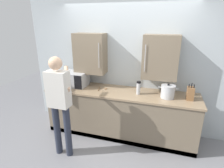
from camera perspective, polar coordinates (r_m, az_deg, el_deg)
name	(u,v)px	position (r m, az deg, el deg)	size (l,w,h in m)	color
ground_plane	(108,159)	(3.25, -1.39, -22.62)	(9.56, 9.56, 0.00)	gray
back_wall_tiled	(125,59)	(3.58, 4.23, 7.86)	(4.13, 0.44, 2.88)	#B2BCC1
counter_unit	(120,113)	(3.60, 2.54, -9.18)	(2.88, 0.71, 0.92)	#756651
microwave_oven	(72,79)	(3.77, -12.54, 1.64)	(0.56, 0.76, 0.29)	#B7BABF
stock_pot	(168,92)	(3.24, 17.32, -2.29)	(0.33, 0.24, 0.26)	#B7BABF
knife_block	(190,93)	(3.29, 23.62, -2.74)	(0.11, 0.15, 0.30)	brown
wooden_spoon	(103,89)	(3.52, -3.01, -1.49)	(0.20, 0.20, 0.02)	brown
thermos_flask	(138,88)	(3.27, 8.40, -1.18)	(0.08, 0.08, 0.24)	#B7BABF
person_figure	(59,99)	(2.94, -16.42, -4.68)	(0.44, 0.60, 1.69)	#282D3D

